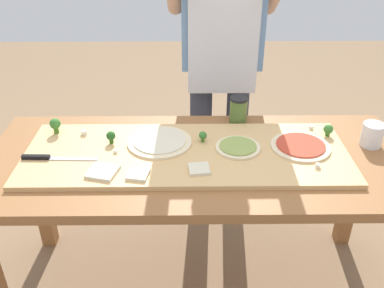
# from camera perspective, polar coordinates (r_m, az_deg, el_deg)

# --- Properties ---
(ground_plane) EXTENTS (8.00, 8.00, 0.00)m
(ground_plane) POSITION_cam_1_polar(r_m,az_deg,el_deg) (2.20, 0.70, -18.31)
(ground_plane) COLOR #896B4C
(prep_table) EXTENTS (1.73, 0.73, 0.75)m
(prep_table) POSITION_cam_1_polar(r_m,az_deg,el_deg) (1.77, 0.83, -4.44)
(prep_table) COLOR brown
(prep_table) RESTS_ON ground
(cutting_board) EXTENTS (1.30, 0.48, 0.02)m
(cutting_board) POSITION_cam_1_polar(r_m,az_deg,el_deg) (1.71, -0.74, -1.30)
(cutting_board) COLOR tan
(cutting_board) RESTS_ON prep_table
(chefs_knife) EXTENTS (0.30, 0.03, 0.02)m
(chefs_knife) POSITION_cam_1_polar(r_m,az_deg,el_deg) (1.75, -18.69, -1.76)
(chefs_knife) COLOR #B7BABF
(chefs_knife) RESTS_ON cutting_board
(pizza_whole_tomato_red) EXTENTS (0.24, 0.24, 0.02)m
(pizza_whole_tomato_red) POSITION_cam_1_polar(r_m,az_deg,el_deg) (1.79, 14.41, -0.27)
(pizza_whole_tomato_red) COLOR beige
(pizza_whole_tomato_red) RESTS_ON cutting_board
(pizza_whole_cheese_artichoke) EXTENTS (0.27, 0.27, 0.02)m
(pizza_whole_cheese_artichoke) POSITION_cam_1_polar(r_m,az_deg,el_deg) (1.77, -4.40, 0.34)
(pizza_whole_cheese_artichoke) COLOR beige
(pizza_whole_cheese_artichoke) RESTS_ON cutting_board
(pizza_whole_pesto_green) EXTENTS (0.18, 0.18, 0.02)m
(pizza_whole_pesto_green) POSITION_cam_1_polar(r_m,az_deg,el_deg) (1.73, 6.20, -0.42)
(pizza_whole_pesto_green) COLOR beige
(pizza_whole_pesto_green) RESTS_ON cutting_board
(pizza_slice_center) EXTENTS (0.09, 0.09, 0.01)m
(pizza_slice_center) POSITION_cam_1_polar(r_m,az_deg,el_deg) (1.57, -7.29, -4.09)
(pizza_slice_center) COLOR beige
(pizza_slice_center) RESTS_ON cutting_board
(pizza_slice_near_left) EXTENTS (0.13, 0.13, 0.01)m
(pizza_slice_near_left) POSITION_cam_1_polar(r_m,az_deg,el_deg) (1.61, -11.94, -3.67)
(pizza_slice_near_left) COLOR beige
(pizza_slice_near_left) RESTS_ON cutting_board
(pizza_slice_near_right) EXTENTS (0.09, 0.09, 0.01)m
(pizza_slice_near_right) POSITION_cam_1_polar(r_m,az_deg,el_deg) (1.59, 1.14, -3.38)
(pizza_slice_near_right) COLOR beige
(pizza_slice_near_right) RESTS_ON cutting_board
(broccoli_floret_center_left) EXTENTS (0.03, 0.03, 0.05)m
(broccoli_floret_center_left) POSITION_cam_1_polar(r_m,az_deg,el_deg) (1.76, 1.46, 1.12)
(broccoli_floret_center_left) COLOR #3F7220
(broccoli_floret_center_left) RESTS_ON cutting_board
(broccoli_floret_center_right) EXTENTS (0.04, 0.04, 0.05)m
(broccoli_floret_center_right) POSITION_cam_1_polar(r_m,az_deg,el_deg) (1.89, 17.87, 1.86)
(broccoli_floret_center_right) COLOR #3F7220
(broccoli_floret_center_right) RESTS_ON cutting_board
(broccoli_floret_back_mid) EXTENTS (0.04, 0.04, 0.05)m
(broccoli_floret_back_mid) POSITION_cam_1_polar(r_m,az_deg,el_deg) (1.78, -10.86, 1.03)
(broccoli_floret_back_mid) COLOR #2C5915
(broccoli_floret_back_mid) RESTS_ON cutting_board
(broccoli_floret_front_mid) EXTENTS (0.05, 0.05, 0.07)m
(broccoli_floret_front_mid) POSITION_cam_1_polar(r_m,az_deg,el_deg) (1.91, -17.94, 2.53)
(broccoli_floret_front_mid) COLOR #3F7220
(broccoli_floret_front_mid) RESTS_ON cutting_board
(cheese_crumble_a) EXTENTS (0.02, 0.02, 0.02)m
(cheese_crumble_a) POSITION_cam_1_polar(r_m,az_deg,el_deg) (1.67, 16.58, -2.82)
(cheese_crumble_a) COLOR white
(cheese_crumble_a) RESTS_ON cutting_board
(cheese_crumble_b) EXTENTS (0.02, 0.02, 0.01)m
(cheese_crumble_b) POSITION_cam_1_polar(r_m,az_deg,el_deg) (1.94, 15.74, 2.16)
(cheese_crumble_b) COLOR silver
(cheese_crumble_b) RESTS_ON cutting_board
(cheese_crumble_c) EXTENTS (0.03, 0.03, 0.02)m
(cheese_crumble_c) POSITION_cam_1_polar(r_m,az_deg,el_deg) (1.88, -14.34, 1.50)
(cheese_crumble_c) COLOR white
(cheese_crumble_c) RESTS_ON cutting_board
(cheese_crumble_d) EXTENTS (0.02, 0.02, 0.01)m
(cheese_crumble_d) POSITION_cam_1_polar(r_m,az_deg,el_deg) (1.72, -10.29, -1.03)
(cheese_crumble_d) COLOR white
(cheese_crumble_d) RESTS_ON cutting_board
(flour_cup) EXTENTS (0.09, 0.09, 0.10)m
(flour_cup) POSITION_cam_1_polar(r_m,az_deg,el_deg) (1.92, 23.05, 0.99)
(flour_cup) COLOR white
(flour_cup) RESTS_ON prep_table
(sauce_jar) EXTENTS (0.08, 0.08, 0.12)m
(sauce_jar) POSITION_cam_1_polar(r_m,az_deg,el_deg) (1.96, 6.26, 4.58)
(sauce_jar) COLOR #517033
(sauce_jar) RESTS_ON prep_table
(cook_center) EXTENTS (0.54, 0.39, 1.67)m
(cook_center) POSITION_cam_1_polar(r_m,az_deg,el_deg) (2.19, 4.01, 12.93)
(cook_center) COLOR #333847
(cook_center) RESTS_ON ground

